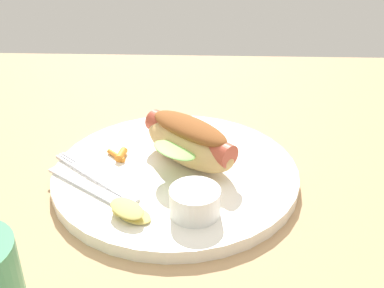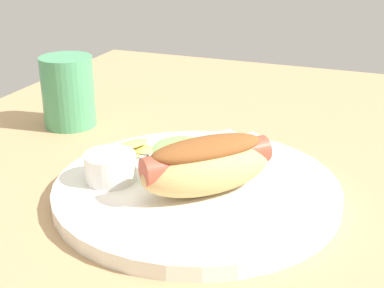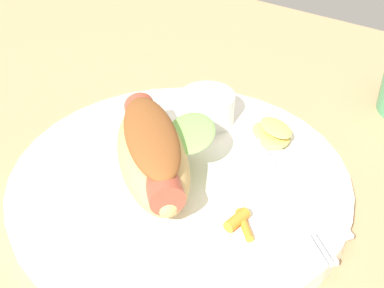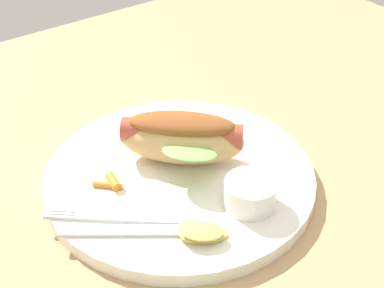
{
  "view_description": "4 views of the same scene",
  "coord_description": "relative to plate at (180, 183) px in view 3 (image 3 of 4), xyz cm",
  "views": [
    {
      "loc": [
        -3.28,
        53.43,
        34.02
      ],
      "look_at": [
        -1.3,
        0.73,
        4.27
      ],
      "focal_mm": 45.35,
      "sensor_mm": 36.0,
      "label": 1
    },
    {
      "loc": [
        -48.17,
        -16.03,
        27.72
      ],
      "look_at": [
        -0.06,
        2.63,
        6.3
      ],
      "focal_mm": 51.09,
      "sensor_mm": 36.0,
      "label": 2
    },
    {
      "loc": [
        22.34,
        -28.74,
        33.89
      ],
      "look_at": [
        0.71,
        4.32,
        4.06
      ],
      "focal_mm": 52.12,
      "sensor_mm": 36.0,
      "label": 3
    },
    {
      "loc": [
        29.42,
        43.4,
        41.7
      ],
      "look_at": [
        -0.61,
        3.01,
        5.24
      ],
      "focal_mm": 53.19,
      "sensor_mm": 36.0,
      "label": 4
    }
  ],
  "objects": [
    {
      "name": "hot_dog",
      "position": [
        -1.58,
        -1.63,
        4.01
      ],
      "size": [
        14.25,
        14.22,
        5.92
      ],
      "rotation": [
        0.0,
        0.0,
        5.53
      ],
      "color": "tan",
      "rests_on": "plate"
    },
    {
      "name": "plate",
      "position": [
        0.0,
        0.0,
        0.0
      ],
      "size": [
        30.51,
        30.51,
        1.6
      ],
      "primitive_type": "cylinder",
      "color": "white",
      "rests_on": "ground_plane"
    },
    {
      "name": "sauce_ramekin",
      "position": [
        -2.68,
        8.87,
        2.31
      ],
      "size": [
        5.52,
        5.52,
        3.02
      ],
      "primitive_type": "cylinder",
      "color": "white",
      "rests_on": "plate"
    },
    {
      "name": "carrot_garnish",
      "position": [
        7.44,
        -2.05,
        1.23
      ],
      "size": [
        2.76,
        2.77,
        1.0
      ],
      "color": "orange",
      "rests_on": "plate"
    },
    {
      "name": "chips_pile",
      "position": [
        4.39,
        9.61,
        1.49
      ],
      "size": [
        5.72,
        5.25,
        1.76
      ],
      "color": "#D7C262",
      "rests_on": "plate"
    },
    {
      "name": "ground_plane",
      "position": [
        -0.67,
        -2.38,
        -1.7
      ],
      "size": [
        120.0,
        90.0,
        1.8
      ],
      "primitive_type": "cube",
      "color": "tan"
    },
    {
      "name": "knife",
      "position": [
        9.58,
        4.88,
        0.98
      ],
      "size": [
        12.18,
        9.44,
        0.36
      ],
      "primitive_type": "cube",
      "rotation": [
        0.0,
        0.0,
        5.65
      ],
      "color": "silver",
      "rests_on": "plate"
    },
    {
      "name": "fork",
      "position": [
        9.37,
        2.69,
        1.0
      ],
      "size": [
        12.15,
        10.71,
        0.4
      ],
      "rotation": [
        0.0,
        0.0,
        5.57
      ],
      "color": "silver",
      "rests_on": "plate"
    }
  ]
}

